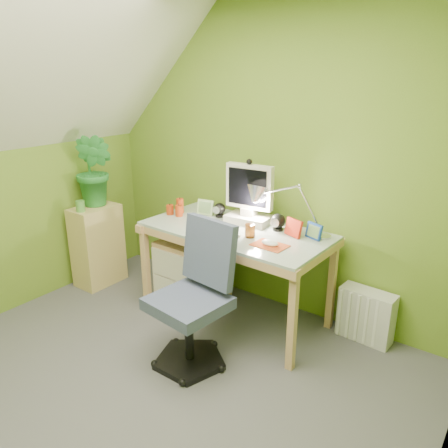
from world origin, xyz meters
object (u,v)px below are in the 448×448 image
Objects in this scene: desk at (235,274)px; radiator at (366,315)px; side_ledge at (98,245)px; task_chair at (188,302)px; monitor at (249,190)px; potted_plant at (95,170)px; desk_lamp at (303,198)px.

radiator is at bearing 20.67° from desk.
radiator is (2.32, 0.55, -0.17)m from side_ledge.
desk is 1.01m from radiator.
desk is 0.67m from task_chair.
radiator is at bearing 3.40° from monitor.
monitor reaches higher than desk.
radiator is at bearing 12.20° from potted_plant.
potted_plant is at bearing -170.60° from desk.
desk reaches higher than radiator.
monitor is at bearing 91.91° from desk.
task_chair reaches higher than side_ledge.
potted_plant reaches higher than desk_lamp.
monitor is 1.26m from radiator.
monitor is (-0.00, 0.18, 0.64)m from desk.
desk is 2.58× the size of desk_lamp.
radiator is at bearing 13.37° from side_ledge.
potted_plant is at bearing 90.00° from side_ledge.
task_chair is (0.09, -0.84, -0.55)m from monitor.
potted_plant reaches higher than side_ledge.
desk_lamp is 0.98m from radiator.
desk_lamp is 1.40× the size of radiator.
desk_lamp is at bearing 23.71° from desk.
monitor is at bearing 175.34° from desk_lamp.
side_ledge is at bearing 170.04° from task_chair.
monitor is 0.72× the size of side_ledge.
desk is 0.81m from desk_lamp.
task_chair is at bearing -117.87° from desk_lamp.
desk_lamp is at bearing 11.19° from potted_plant.
monitor is 1.58m from side_ledge.
potted_plant is at bearing 168.26° from task_chair.
potted_plant is (0.00, 0.05, 0.69)m from side_ledge.
desk is at bearing -95.05° from monitor.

